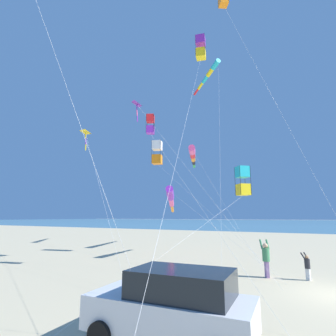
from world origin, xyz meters
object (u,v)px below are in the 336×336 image
object	(u,v)px
kite_box_green_low_center	(157,153)
kite_windsock_long_streamer_right	(171,198)
person_adult_flyer	(266,257)
kite_delta_yellow_midlevel	(138,105)
person_child_green_jacket	(307,265)
kite_windsock_long_streamer_left	(193,156)
kite_box_magenta_far_left	(150,124)
parked_car	(173,305)
kite_box_white_trailing	(243,181)
kite_box_small_distant	(201,48)
kite_windsock_striped_overhead	(209,74)
kite_delta_rainbow_low_near	(86,132)

from	to	relation	value
kite_box_green_low_center	kite_windsock_long_streamer_right	size ratio (longest dim) A/B	1.01
person_adult_flyer	kite_box_green_low_center	bearing A→B (deg)	-115.89
kite_box_green_low_center	kite_windsock_long_streamer_right	distance (m)	4.83
kite_delta_yellow_midlevel	person_child_green_jacket	bearing A→B (deg)	96.08
kite_box_green_low_center	person_adult_flyer	bearing A→B (deg)	64.11
kite_delta_yellow_midlevel	kite_windsock_long_streamer_left	distance (m)	11.17
person_child_green_jacket	kite_box_magenta_far_left	size ratio (longest dim) A/B	0.14
parked_car	kite_box_white_trailing	xyz separation A→B (m)	(-8.59, -0.04, 4.26)
person_adult_flyer	kite_box_small_distant	xyz separation A→B (m)	(-1.83, -4.16, 15.15)
kite_box_green_low_center	person_child_green_jacket	bearing A→B (deg)	69.41
kite_box_magenta_far_left	kite_windsock_long_streamer_right	world-z (taller)	kite_box_magenta_far_left
kite_windsock_striped_overhead	kite_windsock_long_streamer_left	distance (m)	11.44
kite_box_small_distant	kite_box_green_low_center	world-z (taller)	kite_box_small_distant
person_child_green_jacket	kite_delta_rainbow_low_near	xyz separation A→B (m)	(0.72, -15.74, 9.45)
person_child_green_jacket	kite_windsock_long_streamer_left	world-z (taller)	kite_windsock_long_streamer_left
person_child_green_jacket	kite_box_green_low_center	bearing A→B (deg)	-110.59
person_child_green_jacket	kite_box_white_trailing	world-z (taller)	kite_box_white_trailing
kite_box_magenta_far_left	kite_box_white_trailing	bearing A→B (deg)	100.23
kite_delta_rainbow_low_near	kite_windsock_long_streamer_right	xyz separation A→B (m)	(-4.23, 5.85, -5.43)
kite_windsock_long_streamer_left	kite_box_magenta_far_left	distance (m)	12.01
person_child_green_jacket	kite_box_small_distant	size ratio (longest dim) A/B	0.08
kite_delta_yellow_midlevel	kite_box_green_low_center	world-z (taller)	kite_delta_yellow_midlevel
kite_box_small_distant	kite_box_green_low_center	xyz separation A→B (m)	(-2.96, -5.72, -7.13)
kite_windsock_long_streamer_left	kite_windsock_long_streamer_right	world-z (taller)	kite_windsock_long_streamer_left
kite_windsock_long_streamer_left	kite_windsock_striped_overhead	bearing A→B (deg)	159.99
person_child_green_jacket	kite_box_small_distant	world-z (taller)	kite_box_small_distant
person_adult_flyer	kite_windsock_striped_overhead	world-z (taller)	kite_windsock_striped_overhead
kite_delta_rainbow_low_near	kite_windsock_long_streamer_right	bearing A→B (deg)	125.85
kite_delta_yellow_midlevel	kite_windsock_long_streamer_left	xyz separation A→B (m)	(-11.05, -0.47, -1.54)
kite_delta_yellow_midlevel	kite_windsock_striped_overhead	world-z (taller)	kite_windsock_striped_overhead
kite_box_white_trailing	kite_windsock_long_streamer_left	bearing A→B (deg)	-144.28
person_adult_flyer	kite_box_magenta_far_left	size ratio (longest dim) A/B	0.20
person_adult_flyer	kite_box_white_trailing	distance (m)	4.27
kite_delta_yellow_midlevel	kite_box_green_low_center	distance (m)	6.19
kite_box_green_low_center	kite_box_magenta_far_left	xyz separation A→B (m)	(6.29, 3.30, 0.18)
kite_box_white_trailing	kite_windsock_striped_overhead	bearing A→B (deg)	-154.18
kite_delta_rainbow_low_near	kite_windsock_long_streamer_left	bearing A→B (deg)	154.43
kite_box_small_distant	person_adult_flyer	bearing A→B (deg)	66.21
person_child_green_jacket	kite_windsock_long_streamer_right	xyz separation A→B (m)	(-3.51, -9.89, 4.02)
kite_box_small_distant	kite_windsock_striped_overhead	world-z (taller)	kite_windsock_striped_overhead
kite_windsock_long_streamer_left	kite_box_white_trailing	xyz separation A→B (m)	(10.80, 7.76, -4.59)
kite_box_white_trailing	kite_windsock_long_streamer_right	size ratio (longest dim) A/B	0.95
kite_box_small_distant	kite_windsock_long_streamer_right	world-z (taller)	kite_box_small_distant
parked_car	person_child_green_jacket	bearing A→B (deg)	163.34
parked_car	kite_box_magenta_far_left	bearing A→B (deg)	-143.04
kite_windsock_striped_overhead	kite_box_green_low_center	world-z (taller)	kite_windsock_striped_overhead
parked_car	kite_windsock_long_streamer_right	xyz separation A→B (m)	(-12.92, -7.07, 3.81)
kite_box_white_trailing	kite_windsock_long_streamer_right	distance (m)	8.27
person_adult_flyer	parked_car	bearing A→B (deg)	-5.54
person_adult_flyer	kite_box_white_trailing	size ratio (longest dim) A/B	0.19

